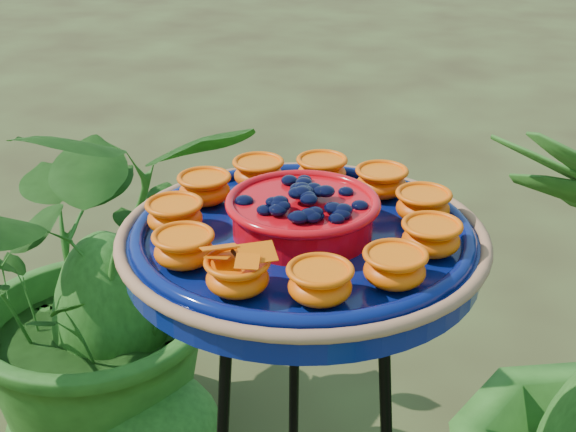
# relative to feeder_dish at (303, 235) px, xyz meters

# --- Properties ---
(feeder_dish) EXTENTS (0.61, 0.61, 0.11)m
(feeder_dish) POSITION_rel_feeder_dish_xyz_m (0.00, 0.00, 0.00)
(feeder_dish) COLOR #061250
(feeder_dish) RESTS_ON tripod_stand
(shrub_back_left) EXTENTS (1.11, 1.05, 0.99)m
(shrub_back_left) POSITION_rel_feeder_dish_xyz_m (-0.66, 0.57, -0.49)
(shrub_back_left) COLOR #1D4512
(shrub_back_left) RESTS_ON ground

